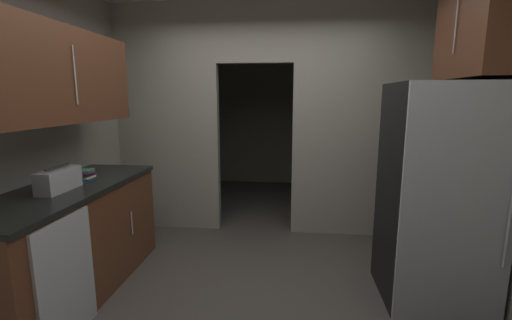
% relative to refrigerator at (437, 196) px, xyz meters
% --- Properties ---
extents(ground, '(20.00, 20.00, 0.00)m').
position_rel_refrigerator_xyz_m(ground, '(-1.45, -0.24, -0.88)').
color(ground, '#47423D').
extents(kitchen_partition, '(3.73, 0.12, 2.73)m').
position_rel_refrigerator_xyz_m(kitchen_partition, '(-1.41, 1.35, 0.56)').
color(kitchen_partition, '#9E998C').
rests_on(kitchen_partition, ground).
extents(adjoining_room_shell, '(3.73, 2.55, 2.73)m').
position_rel_refrigerator_xyz_m(adjoining_room_shell, '(-1.45, 3.14, 0.49)').
color(adjoining_room_shell, gray).
rests_on(adjoining_room_shell, ground).
extents(refrigerator, '(0.77, 0.76, 1.76)m').
position_rel_refrigerator_xyz_m(refrigerator, '(0.00, 0.00, 0.00)').
color(refrigerator, black).
rests_on(refrigerator, ground).
extents(lower_cabinet_run, '(0.69, 1.88, 0.93)m').
position_rel_refrigerator_xyz_m(lower_cabinet_run, '(-2.96, -0.28, -0.41)').
color(lower_cabinet_run, brown).
rests_on(lower_cabinet_run, ground).
extents(dishwasher, '(0.02, 0.56, 0.87)m').
position_rel_refrigerator_xyz_m(dishwasher, '(-2.63, -0.81, -0.44)').
color(dishwasher, '#B7BABC').
rests_on(dishwasher, ground).
extents(upper_cabinet_counterside, '(0.36, 1.69, 0.73)m').
position_rel_refrigerator_xyz_m(upper_cabinet_counterside, '(-2.96, -0.28, 0.93)').
color(upper_cabinet_counterside, brown).
extents(upper_cabinet_fridgeside, '(0.36, 0.84, 0.92)m').
position_rel_refrigerator_xyz_m(upper_cabinet_fridgeside, '(0.24, 0.10, 1.37)').
color(upper_cabinet_fridgeside, brown).
extents(boombox, '(0.15, 0.38, 0.20)m').
position_rel_refrigerator_xyz_m(boombox, '(-2.94, -0.37, 0.14)').
color(boombox, '#B2B2B7').
rests_on(boombox, lower_cabinet_run).
extents(book_stack, '(0.14, 0.17, 0.10)m').
position_rel_refrigerator_xyz_m(book_stack, '(-2.93, -0.05, 0.10)').
color(book_stack, '#2D609E').
rests_on(book_stack, lower_cabinet_run).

